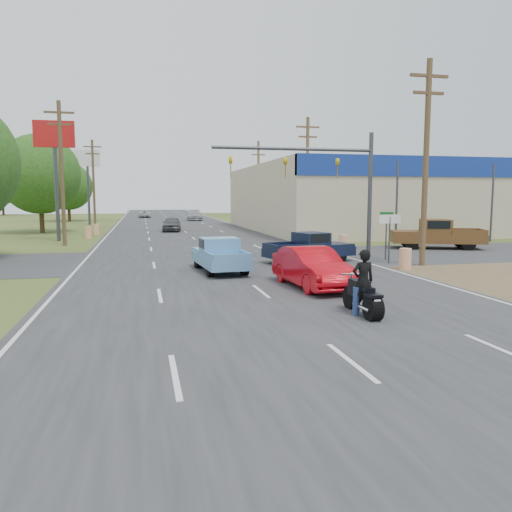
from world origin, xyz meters
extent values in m
plane|color=#33441B|center=(0.00, 0.00, 0.00)|extent=(200.00, 200.00, 0.00)
cube|color=#2D2D30|center=(0.00, 40.00, 0.01)|extent=(15.00, 180.00, 0.02)
cube|color=#2D2D30|center=(0.00, 18.00, 0.01)|extent=(120.00, 10.00, 0.02)
cube|color=brown|center=(11.00, 10.00, 0.01)|extent=(8.00, 18.00, 0.01)
cube|color=#B7A88C|center=(32.00, 40.00, 3.30)|extent=(50.00, 28.00, 6.60)
cylinder|color=#4C3823|center=(9.50, 13.00, 5.00)|extent=(0.28, 0.28, 10.00)
cube|color=#4C3823|center=(9.50, 13.00, 9.20)|extent=(2.00, 0.14, 0.14)
cube|color=#4C3823|center=(9.50, 13.00, 8.40)|extent=(1.60, 0.14, 0.14)
cylinder|color=#4C3823|center=(9.50, 31.00, 5.00)|extent=(0.28, 0.28, 10.00)
cube|color=#4C3823|center=(9.50, 31.00, 9.20)|extent=(2.00, 0.14, 0.14)
cube|color=#4C3823|center=(9.50, 31.00, 8.40)|extent=(1.60, 0.14, 0.14)
cylinder|color=#4C3823|center=(9.50, 49.00, 5.00)|extent=(0.28, 0.28, 10.00)
cube|color=#4C3823|center=(9.50, 49.00, 9.20)|extent=(2.00, 0.14, 0.14)
cube|color=#4C3823|center=(9.50, 49.00, 8.40)|extent=(1.60, 0.14, 0.14)
cylinder|color=#4C3823|center=(-9.50, 28.00, 5.00)|extent=(0.28, 0.28, 10.00)
cube|color=#4C3823|center=(-9.50, 28.00, 9.20)|extent=(2.00, 0.14, 0.14)
cube|color=#4C3823|center=(-9.50, 28.00, 8.40)|extent=(1.60, 0.14, 0.14)
cylinder|color=#4C3823|center=(-9.50, 52.00, 5.00)|extent=(0.28, 0.28, 10.00)
cube|color=#4C3823|center=(-9.50, 52.00, 9.20)|extent=(2.00, 0.14, 0.14)
cube|color=#4C3823|center=(-9.50, 52.00, 8.40)|extent=(1.60, 0.14, 0.14)
cylinder|color=#422D19|center=(-13.50, 42.00, 1.62)|extent=(0.44, 0.44, 3.24)
sphere|color=#214513|center=(-13.50, 42.00, 5.58)|extent=(7.56, 7.56, 7.56)
cylinder|color=#422D19|center=(-14.20, 66.00, 1.44)|extent=(0.44, 0.44, 2.88)
sphere|color=#214513|center=(-14.20, 66.00, 4.96)|extent=(6.72, 6.72, 6.72)
cylinder|color=#422D19|center=(55.00, 70.00, 1.80)|extent=(0.44, 0.44, 3.60)
sphere|color=#214513|center=(55.00, 70.00, 6.20)|extent=(8.40, 8.40, 8.40)
cylinder|color=#422D19|center=(30.00, 95.00, 1.71)|extent=(0.44, 0.44, 3.42)
sphere|color=#214513|center=(30.00, 95.00, 5.89)|extent=(7.98, 7.98, 7.98)
cylinder|color=#422D19|center=(-30.00, 95.00, 1.89)|extent=(0.44, 0.44, 3.78)
sphere|color=#214513|center=(-30.00, 95.00, 6.51)|extent=(8.82, 8.82, 8.82)
cylinder|color=orange|center=(8.00, 12.00, 0.50)|extent=(0.56, 0.56, 1.00)
cylinder|color=orange|center=(8.40, 20.50, 0.50)|extent=(0.56, 0.56, 1.00)
cylinder|color=orange|center=(-8.50, 34.00, 0.50)|extent=(0.56, 0.56, 1.00)
cylinder|color=orange|center=(-8.20, 38.00, 0.50)|extent=(0.56, 0.56, 1.00)
cylinder|color=#3F3F44|center=(-10.50, 32.00, 4.50)|extent=(0.30, 0.30, 9.00)
cube|color=#B21414|center=(-10.50, 32.00, 8.20)|extent=(3.00, 0.35, 2.00)
cylinder|color=#3F3F44|center=(-10.50, 56.00, 4.50)|extent=(0.30, 0.30, 9.00)
cube|color=white|center=(-10.50, 56.00, 8.20)|extent=(3.00, 0.35, 2.00)
cylinder|color=#3F3F44|center=(8.20, 14.00, 1.20)|extent=(0.08, 0.08, 2.40)
cube|color=white|center=(8.20, 14.00, 2.30)|extent=(1.20, 0.05, 0.45)
cylinder|color=#3F3F44|center=(8.80, 15.50, 1.20)|extent=(0.08, 0.08, 2.40)
cube|color=#0C591E|center=(8.80, 15.50, 2.50)|extent=(0.80, 0.04, 0.22)
cylinder|color=#3F3F44|center=(8.50, 17.00, 3.50)|extent=(0.24, 0.24, 7.00)
cylinder|color=#3F3F44|center=(4.00, 17.00, 6.00)|extent=(9.00, 0.18, 0.18)
imported|color=gold|center=(6.50, 17.00, 5.55)|extent=(0.18, 0.40, 1.10)
imported|color=gold|center=(3.50, 17.00, 5.55)|extent=(0.18, 0.40, 1.10)
imported|color=gold|center=(0.50, 17.00, 5.55)|extent=(0.18, 0.40, 1.10)
imported|color=#BB0812|center=(2.07, 8.39, 0.76)|extent=(1.99, 4.72, 1.51)
cylinder|color=black|center=(2.03, 3.15, 0.35)|extent=(0.36, 0.71, 0.70)
cylinder|color=black|center=(1.98, 4.68, 0.35)|extent=(0.15, 0.70, 0.70)
cube|color=black|center=(2.01, 3.94, 0.65)|extent=(0.27, 1.27, 0.32)
cube|color=black|center=(2.00, 4.21, 0.87)|extent=(0.29, 0.59, 0.23)
cube|color=black|center=(2.02, 3.63, 0.82)|extent=(0.34, 0.59, 0.11)
cylinder|color=white|center=(1.99, 4.52, 1.11)|extent=(0.69, 0.07, 0.05)
cube|color=white|center=(2.04, 2.92, 0.58)|extent=(0.19, 0.03, 0.13)
imported|color=black|center=(2.01, 3.79, 0.91)|extent=(0.68, 0.46, 1.83)
cylinder|color=black|center=(-1.56, 14.54, 0.36)|extent=(0.33, 0.74, 0.72)
cylinder|color=black|center=(-0.05, 14.66, 0.36)|extent=(0.33, 0.74, 0.72)
cylinder|color=black|center=(-1.34, 11.73, 0.36)|extent=(0.33, 0.74, 0.72)
cylinder|color=black|center=(0.17, 11.85, 0.36)|extent=(0.33, 0.74, 0.72)
cube|color=#63A2D4|center=(-0.69, 13.20, 0.56)|extent=(2.17, 4.83, 0.47)
cube|color=#63A2D4|center=(-0.80, 14.60, 0.86)|extent=(1.85, 1.92, 0.16)
cube|color=#63A2D4|center=(-0.70, 13.29, 1.18)|extent=(1.77, 1.54, 0.77)
cube|color=black|center=(-0.70, 13.29, 1.31)|extent=(1.78, 1.26, 0.41)
cube|color=#63A2D4|center=(-0.51, 10.90, 0.92)|extent=(1.66, 0.20, 0.27)
cylinder|color=black|center=(5.58, 16.56, 0.36)|extent=(0.78, 0.45, 0.73)
cylinder|color=black|center=(5.97, 15.07, 0.36)|extent=(0.78, 0.45, 0.73)
cylinder|color=black|center=(2.83, 15.84, 0.36)|extent=(0.78, 0.45, 0.73)
cylinder|color=black|center=(3.21, 14.36, 0.36)|extent=(0.78, 0.45, 0.73)
cube|color=black|center=(4.40, 15.46, 0.57)|extent=(5.05, 2.96, 0.47)
cube|color=black|center=(5.78, 15.81, 0.87)|extent=(2.18, 2.13, 0.16)
cube|color=black|center=(4.49, 15.48, 1.19)|extent=(1.80, 1.98, 0.78)
cube|color=black|center=(4.49, 15.48, 1.32)|extent=(1.53, 1.95, 0.41)
cube|color=black|center=(2.15, 14.87, 0.93)|extent=(0.49, 1.64, 0.27)
cylinder|color=black|center=(12.96, 19.95, 0.45)|extent=(0.97, 0.64, 0.91)
cylinder|color=black|center=(13.63, 21.73, 0.45)|extent=(0.97, 0.64, 0.91)
cylinder|color=black|center=(16.26, 18.71, 0.45)|extent=(0.97, 0.64, 0.91)
cylinder|color=black|center=(16.93, 20.49, 0.45)|extent=(0.97, 0.64, 0.91)
cube|color=brown|center=(14.94, 20.22, 0.70)|extent=(6.31, 4.20, 0.59)
cube|color=brown|center=(13.29, 20.84, 1.08)|extent=(2.85, 2.80, 0.20)
cube|color=brown|center=(14.83, 20.26, 1.47)|extent=(2.39, 2.57, 0.96)
cube|color=black|center=(14.83, 20.26, 1.64)|extent=(2.07, 2.49, 0.51)
cube|color=brown|center=(17.64, 19.20, 1.16)|extent=(0.82, 1.98, 0.34)
imported|color=#4D4D52|center=(-1.24, 41.24, 0.74)|extent=(2.17, 4.47, 1.47)
imported|color=#A3A3A8|center=(3.49, 64.88, 0.79)|extent=(2.50, 5.53, 1.57)
imported|color=silver|center=(-3.66, 76.72, 0.59)|extent=(2.02, 4.30, 1.19)
camera|label=1|loc=(-4.14, -9.28, 3.40)|focal=35.00mm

